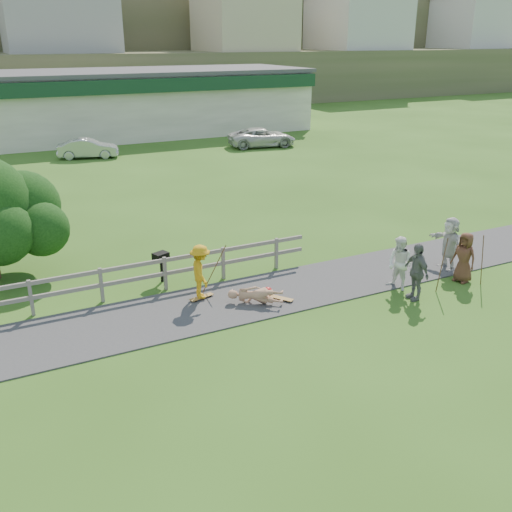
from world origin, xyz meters
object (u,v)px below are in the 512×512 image
object	(u,v)px
spectator_b	(416,272)
car_silver	(88,148)
skater_fallen	(255,295)
spectator_a	(400,264)
spectator_c	(464,257)
skater_rider	(201,275)
car_white	(262,137)
bbq	(161,267)
spectator_d	(449,243)

from	to	relation	value
spectator_b	car_silver	bearing A→B (deg)	-166.18
skater_fallen	spectator_a	size ratio (longest dim) A/B	0.95
spectator_c	spectator_b	bearing A→B (deg)	-94.65
skater_rider	car_white	world-z (taller)	skater_rider
car_white	bbq	xyz separation A→B (m)	(-14.37, -20.63, -0.18)
spectator_d	car_silver	world-z (taller)	spectator_d
skater_rider	spectator_b	bearing A→B (deg)	-107.41
spectator_b	spectator_d	xyz separation A→B (m)	(2.66, 1.37, 0.04)
spectator_d	car_silver	distance (m)	26.41
skater_rider	car_white	distance (m)	26.36
car_silver	bbq	xyz separation A→B (m)	(-2.08, -22.07, -0.14)
spectator_a	car_white	xyz separation A→B (m)	(7.84, 24.58, -0.19)
car_silver	bbq	size ratio (longest dim) A/B	3.85
skater_rider	spectator_c	xyz separation A→B (m)	(8.17, -2.52, 0.00)
spectator_b	car_silver	world-z (taller)	spectator_b
spectator_d	spectator_c	bearing A→B (deg)	-10.76
spectator_d	spectator_b	bearing A→B (deg)	-54.82
car_silver	skater_fallen	bearing A→B (deg)	-164.97
skater_fallen	spectator_c	world-z (taller)	spectator_c
spectator_b	car_white	xyz separation A→B (m)	(7.86, 25.36, -0.21)
car_silver	bbq	world-z (taller)	car_silver
spectator_c	bbq	xyz separation A→B (m)	(-8.82, 4.40, -0.33)
skater_rider	spectator_c	world-z (taller)	spectator_c
car_silver	skater_rider	bearing A→B (deg)	-168.13
spectator_a	car_white	size ratio (longest dim) A/B	0.35
spectator_b	car_white	size ratio (longest dim) A/B	0.36
spectator_a	spectator_d	size ratio (longest dim) A/B	0.93
skater_rider	spectator_b	distance (m)	6.52
skater_rider	skater_fallen	xyz separation A→B (m)	(1.32, -1.04, -0.53)
skater_fallen	bbq	bearing A→B (deg)	69.32
spectator_a	spectator_b	bearing A→B (deg)	-16.08
skater_rider	spectator_b	size ratio (longest dim) A/B	0.93
skater_rider	car_silver	size ratio (longest dim) A/B	0.43
spectator_b	car_silver	xyz separation A→B (m)	(-4.42, 26.81, -0.25)
skater_fallen	spectator_c	size ratio (longest dim) A/B	0.99
car_silver	car_white	world-z (taller)	car_white
skater_fallen	spectator_d	distance (m)	7.25
skater_rider	car_silver	world-z (taller)	skater_rider
spectator_a	car_white	bearing A→B (deg)	147.98
skater_rider	car_silver	distance (m)	24.00
car_white	skater_rider	bearing A→B (deg)	158.42
skater_fallen	car_silver	xyz separation A→B (m)	(0.12, 25.00, 0.34)
spectator_c	car_silver	distance (m)	27.31
skater_rider	bbq	xyz separation A→B (m)	(-0.64, 1.88, -0.33)
spectator_d	car_white	distance (m)	24.56
spectator_c	spectator_d	bearing A→B (deg)	148.28
spectator_b	bbq	world-z (taller)	spectator_b
spectator_a	bbq	bearing A→B (deg)	-135.54
skater_fallen	car_silver	distance (m)	25.00
skater_fallen	car_silver	world-z (taller)	car_silver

